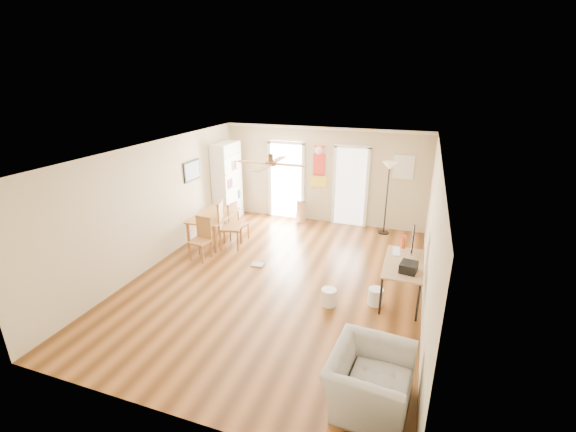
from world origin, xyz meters
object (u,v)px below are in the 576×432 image
at_px(dining_chair_right_a, 239,222).
at_px(wastebasket_b, 376,297).
at_px(armchair, 369,380).
at_px(torchiere_lamp, 387,199).
at_px(wastebasket_a, 329,297).
at_px(dining_table, 215,228).
at_px(bookshelf, 227,182).
at_px(dining_chair_near, 200,239).
at_px(computer_desk, 402,281).
at_px(printer, 409,267).
at_px(dining_chair_right_b, 230,225).
at_px(trash_can, 301,211).

bearing_deg(dining_chair_right_a, wastebasket_b, -110.90).
bearing_deg(armchair, torchiere_lamp, 9.37).
bearing_deg(wastebasket_a, armchair, -63.56).
relative_size(wastebasket_a, armchair, 0.28).
bearing_deg(wastebasket_a, dining_table, 150.99).
distance_m(bookshelf, torchiere_lamp, 4.27).
bearing_deg(dining_chair_near, armchair, -29.29).
height_order(computer_desk, armchair, computer_desk).
relative_size(dining_chair_right_a, torchiere_lamp, 0.50).
bearing_deg(armchair, bookshelf, 46.79).
relative_size(bookshelf, dining_chair_near, 2.30).
bearing_deg(dining_chair_near, dining_table, 106.91).
relative_size(dining_chair_right_a, wastebasket_b, 2.98).
distance_m(dining_table, torchiere_lamp, 4.35).
height_order(dining_table, printer, printer).
xyz_separation_m(dining_chair_right_b, wastebasket_b, (3.55, -1.33, -0.41)).
xyz_separation_m(dining_chair_near, computer_desk, (4.31, -0.20, -0.11)).
distance_m(dining_chair_right_b, dining_chair_near, 0.86).
xyz_separation_m(dining_table, computer_desk, (4.51, -1.19, 0.02)).
relative_size(dining_chair_right_b, printer, 3.58).
relative_size(dining_chair_right_b, wastebasket_a, 3.61).
distance_m(dining_chair_near, torchiere_lamp, 4.69).
xyz_separation_m(computer_desk, armchair, (-0.21, -2.62, -0.01)).
xyz_separation_m(dining_table, dining_chair_right_a, (0.55, 0.24, 0.12)).
bearing_deg(bookshelf, dining_chair_near, -71.28).
relative_size(trash_can, wastebasket_a, 2.11).
bearing_deg(wastebasket_a, printer, 14.59).
xyz_separation_m(wastebasket_a, wastebasket_b, (0.79, 0.29, -0.00)).
height_order(printer, armchair, printer).
height_order(trash_can, wastebasket_b, trash_can).
height_order(bookshelf, dining_chair_right_a, bookshelf).
xyz_separation_m(bookshelf, armchair, (4.66, -5.25, -0.73)).
distance_m(printer, wastebasket_b, 0.82).
height_order(dining_chair_right_b, wastebasket_a, dining_chair_right_b).
bearing_deg(torchiere_lamp, armchair, -85.84).
relative_size(dining_chair_right_a, dining_chair_right_b, 0.82).
xyz_separation_m(dining_chair_right_a, dining_chair_right_b, (0.00, -0.45, 0.10)).
bearing_deg(wastebasket_a, bookshelf, 138.30).
height_order(dining_chair_right_b, wastebasket_b, dining_chair_right_b).
distance_m(trash_can, printer, 4.58).
bearing_deg(computer_desk, dining_chair_near, 177.35).
xyz_separation_m(dining_chair_right_b, printer, (4.05, -1.29, 0.25)).
bearing_deg(wastebasket_b, dining_chair_right_a, 153.31).
height_order(dining_chair_right_a, trash_can, dining_chair_right_a).
bearing_deg(torchiere_lamp, computer_desk, -78.48).
relative_size(dining_chair_right_a, dining_chair_near, 0.98).
distance_m(dining_chair_right_a, wastebasket_b, 3.99).
distance_m(dining_chair_right_b, torchiere_lamp, 3.95).
distance_m(bookshelf, wastebasket_b, 5.45).
height_order(torchiere_lamp, wastebasket_a, torchiere_lamp).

